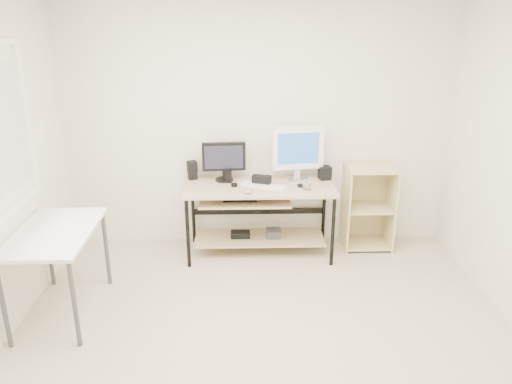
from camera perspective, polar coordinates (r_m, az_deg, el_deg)
The scene contains 16 objects.
room at distance 3.29m, azimuth -0.98°, elevation 0.81°, with size 4.01×4.01×2.62m.
desk at distance 5.08m, azimuth 0.13°, elevation -1.49°, with size 1.50×0.65×0.75m.
side_table at distance 4.33m, azimuth -21.98°, elevation -5.11°, with size 0.60×1.00×0.75m.
shelf_unit at distance 5.42m, azimuth 12.60°, elevation -1.55°, with size 0.50×0.40×0.90m.
black_monitor at distance 5.09m, azimuth -3.70°, elevation 3.79°, with size 0.44×0.18×0.41m.
white_imac at distance 5.09m, azimuth 4.84°, elevation 4.88°, with size 0.53×0.17×0.57m.
keyboard at distance 4.98m, azimuth 0.83°, elevation 0.76°, with size 0.47×0.13×0.02m, color white.
mouse at distance 4.80m, azimuth -0.95°, elevation 0.14°, with size 0.08×0.12×0.04m, color #A8A8AD.
center_speaker at distance 5.02m, azimuth 0.64°, elevation 1.38°, with size 0.19×0.08×0.09m, color black.
speaker_left at distance 5.21m, azimuth -7.30°, elevation 2.53°, with size 0.12×0.12×0.19m.
speaker_right at distance 5.23m, azimuth 7.86°, elevation 2.19°, with size 0.11×0.11×0.14m, color black.
audio_controller at distance 5.08m, azimuth -3.19°, elevation 1.83°, with size 0.07×0.04×0.14m, color black.
volume_puck at distance 4.98m, azimuth -2.50°, elevation 0.80°, with size 0.07×0.07×0.03m, color black.
smartphone at distance 5.01m, azimuth 5.06°, elevation 0.73°, with size 0.06×0.10×0.01m, color black.
coaster at distance 4.91m, azimuth 5.88°, elevation 0.29°, with size 0.08×0.08×0.01m, color #A46E4A.
drinking_glass at distance 4.89m, azimuth 5.91°, elevation 1.04°, with size 0.07×0.07×0.13m, color white.
Camera 1 is at (-0.17, -3.07, 2.40)m, focal length 35.00 mm.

